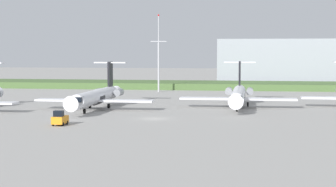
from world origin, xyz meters
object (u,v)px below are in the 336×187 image
(regional_jet_second, at_px, (97,96))
(regional_jet_third, at_px, (238,95))
(antenna_mast, at_px, (159,60))
(baggage_tug, at_px, (60,119))

(regional_jet_second, xyz_separation_m, regional_jet_third, (26.93, 7.77, 0.00))
(antenna_mast, relative_size, baggage_tug, 6.64)
(regional_jet_second, relative_size, regional_jet_third, 1.00)
(regional_jet_third, bearing_deg, antenna_mast, 120.07)
(regional_jet_second, distance_m, antenna_mast, 47.83)
(baggage_tug, bearing_deg, antenna_mast, 87.57)
(regional_jet_second, height_order, antenna_mast, antenna_mast)
(regional_jet_second, height_order, regional_jet_third, same)
(regional_jet_third, height_order, baggage_tug, regional_jet_third)
(regional_jet_second, bearing_deg, regional_jet_third, 16.08)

